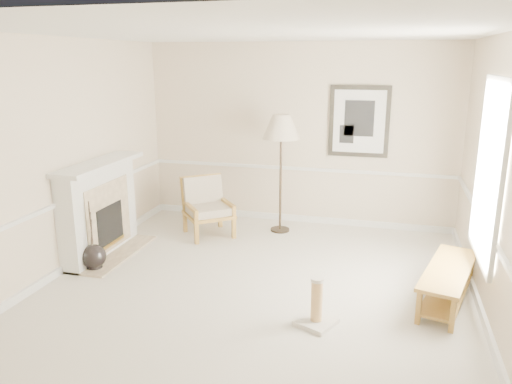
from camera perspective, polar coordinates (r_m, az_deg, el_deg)
ground at (r=5.95m, az=-0.31°, el=-11.31°), size 5.50×5.50×0.00m
room at (r=5.43m, az=1.29°, el=6.84°), size 5.04×5.54×2.92m
fireplace at (r=7.15m, az=-17.41°, el=-1.92°), size 0.64×1.64×1.31m
floor_vase at (r=6.79m, az=-18.06°, el=-7.10°), size 0.32×0.32×0.93m
armchair at (r=7.72m, az=-5.70°, el=-1.34°), size 0.96×0.97×0.89m
floor_lamp at (r=7.56m, az=2.90°, el=7.07°), size 0.74×0.74×1.83m
bench at (r=6.00m, az=21.08°, el=-9.27°), size 0.78×1.50×0.41m
scratching_post at (r=5.26m, az=6.91°, el=-13.21°), size 0.47×0.47×0.51m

